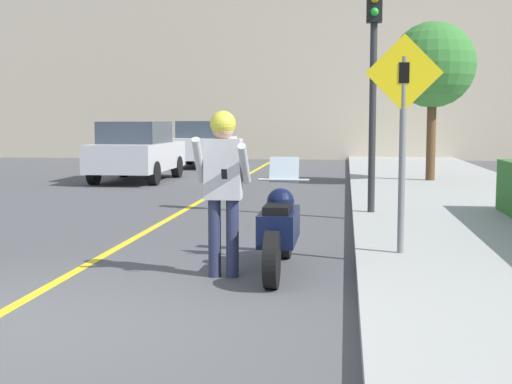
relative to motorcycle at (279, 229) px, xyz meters
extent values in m
plane|color=#4C4C4F|center=(-1.72, -2.53, -0.50)|extent=(80.00, 80.00, 0.00)
cube|color=yellow|center=(-2.32, 3.47, -0.49)|extent=(0.12, 36.00, 0.01)
cube|color=beige|center=(-1.72, 23.47, 4.09)|extent=(28.00, 1.20, 9.18)
cylinder|color=black|center=(0.00, -0.83, -0.20)|extent=(0.14, 0.60, 0.60)
cylinder|color=black|center=(0.00, 0.81, -0.20)|extent=(0.14, 0.60, 0.60)
cube|color=#0C1433|center=(0.00, -0.01, 0.03)|extent=(0.40, 1.13, 0.36)
sphere|color=#0C1433|center=(0.00, 0.14, 0.29)|extent=(0.32, 0.32, 0.32)
cube|color=black|center=(0.00, -0.27, 0.25)|extent=(0.28, 0.48, 0.10)
cylinder|color=silver|center=(0.00, 0.56, 0.51)|extent=(0.62, 0.03, 0.03)
cube|color=silver|center=(0.00, 0.63, 0.63)|extent=(0.36, 0.12, 0.31)
cylinder|color=#282D4C|center=(-0.69, -0.36, -0.06)|extent=(0.14, 0.14, 0.87)
cylinder|color=#282D4C|center=(-0.49, -0.36, -0.06)|extent=(0.14, 0.14, 0.87)
cube|color=#B7B7BC|center=(-0.59, -0.36, 0.70)|extent=(0.40, 0.22, 0.66)
cylinder|color=#B7B7BC|center=(-0.84, -0.46, 0.80)|extent=(0.09, 0.40, 0.51)
cylinder|color=#B7B7BC|center=(-0.34, -0.48, 0.77)|extent=(0.09, 0.46, 0.46)
sphere|color=tan|center=(-0.59, -0.36, 1.14)|extent=(0.24, 0.24, 0.24)
sphere|color=gold|center=(-0.59, -0.36, 1.20)|extent=(0.28, 0.28, 0.28)
cube|color=black|center=(-0.53, -0.64, 0.67)|extent=(0.06, 0.05, 0.11)
cylinder|color=slate|center=(1.41, 0.58, 0.81)|extent=(0.08, 0.08, 2.33)
cube|color=yellow|center=(1.41, 0.56, 1.79)|extent=(0.91, 0.02, 0.91)
cube|color=black|center=(1.41, 0.54, 1.79)|extent=(0.12, 0.01, 0.24)
cylinder|color=#2D2D30|center=(1.19, 4.38, 1.64)|extent=(0.12, 0.12, 3.98)
cube|color=black|center=(1.19, 4.36, 3.25)|extent=(0.26, 0.22, 0.76)
sphere|color=green|center=(1.19, 4.24, 3.03)|extent=(0.14, 0.14, 0.14)
cylinder|color=brown|center=(2.96, 11.15, 0.76)|extent=(0.24, 0.24, 2.24)
sphere|color=#387A33|center=(2.96, 11.15, 2.66)|extent=(2.22, 2.22, 2.22)
cylinder|color=black|center=(-5.95, 12.89, -0.18)|extent=(0.22, 0.64, 0.64)
cylinder|color=black|center=(-4.29, 12.89, -0.18)|extent=(0.22, 0.64, 0.64)
cylinder|color=black|center=(-5.95, 10.29, -0.18)|extent=(0.22, 0.64, 0.64)
cylinder|color=black|center=(-4.29, 10.29, -0.18)|extent=(0.22, 0.64, 0.64)
cube|color=silver|center=(-5.12, 11.59, 0.20)|extent=(1.80, 4.20, 0.76)
cube|color=#38424C|center=(-5.12, 11.42, 0.88)|extent=(1.58, 2.18, 0.60)
cylinder|color=black|center=(-5.27, 19.15, -0.18)|extent=(0.22, 0.64, 0.64)
cylinder|color=black|center=(-3.61, 19.15, -0.18)|extent=(0.22, 0.64, 0.64)
cylinder|color=black|center=(-5.27, 16.55, -0.18)|extent=(0.22, 0.64, 0.64)
cylinder|color=black|center=(-3.61, 16.55, -0.18)|extent=(0.22, 0.64, 0.64)
cube|color=white|center=(-4.44, 17.85, 0.20)|extent=(1.80, 4.20, 0.76)
cube|color=#38424C|center=(-4.44, 17.68, 0.88)|extent=(1.58, 2.18, 0.60)
camera|label=1|loc=(0.74, -8.02, 1.24)|focal=50.00mm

